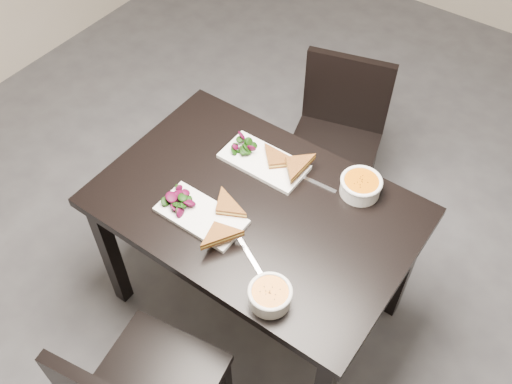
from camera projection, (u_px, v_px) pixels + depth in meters
ground at (325, 260)px, 2.86m from camera, size 5.00×5.00×0.00m
table at (256, 220)px, 2.21m from camera, size 1.20×0.80×0.75m
chair_far at (338, 132)px, 2.77m from camera, size 0.52×0.52×0.85m
plate_near at (201, 216)px, 2.09m from camera, size 0.33×0.17×0.02m
sandwich_near at (217, 215)px, 2.05m from camera, size 0.20×0.19×0.05m
salad_near at (180, 198)px, 2.10m from camera, size 0.10×0.09×0.05m
soup_bowl_near at (270, 295)px, 1.84m from camera, size 0.15×0.15×0.07m
cutlery_near at (251, 257)px, 1.98m from camera, size 0.17×0.10×0.00m
plate_far at (264, 162)px, 2.27m from camera, size 0.35×0.17×0.02m
sandwich_far at (275, 165)px, 2.21m from camera, size 0.22×0.21×0.06m
salad_far at (244, 146)px, 2.28m from camera, size 0.11×0.10×0.05m
soup_bowl_far at (361, 185)px, 2.14m from camera, size 0.16×0.16×0.07m
cutlery_far at (315, 183)px, 2.20m from camera, size 0.18×0.03×0.00m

